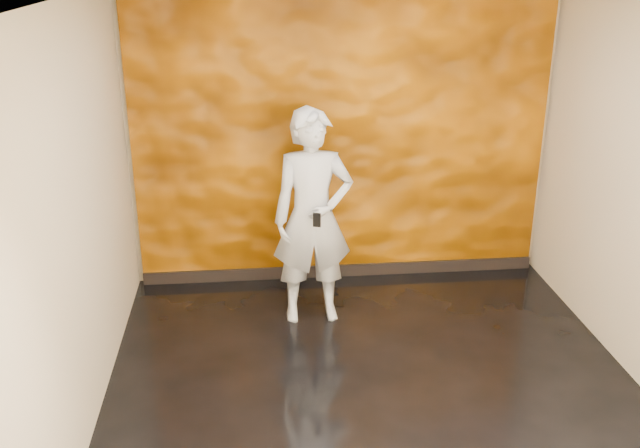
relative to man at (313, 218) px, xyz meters
The scene contains 5 objects.
room 1.26m from the man, 72.47° to the right, with size 4.02×4.02×2.81m.
feature_wall 1.01m from the man, 67.21° to the left, with size 3.90×0.06×2.75m, color #D16F02.
baseboard 1.24m from the man, 66.19° to the left, with size 3.90×0.04×0.12m, color black.
man is the anchor object (origin of this frame).
phone 0.30m from the man, 88.68° to the right, with size 0.06×0.01×0.12m, color black.
Camera 1 is at (-0.86, -4.52, 3.09)m, focal length 40.00 mm.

